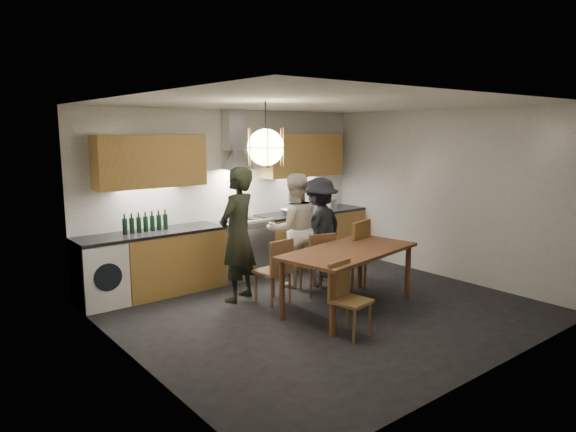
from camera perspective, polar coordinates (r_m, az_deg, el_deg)
ground at (r=6.75m, az=4.11°, el=-10.28°), size 5.00×5.00×0.00m
room_shell at (r=6.38m, az=4.29°, el=4.30°), size 5.02×4.52×2.61m
counter_run at (r=8.12m, az=-5.12°, el=-3.57°), size 5.00×0.62×0.90m
range_stove at (r=8.10m, az=-5.24°, el=-3.66°), size 0.90×0.60×0.92m
wall_fixtures at (r=8.00m, az=-5.87°, el=6.53°), size 4.30×0.54×1.10m
pendant_lamp at (r=5.64m, az=-2.50°, el=7.63°), size 0.43×0.43×0.70m
dining_table at (r=6.60m, az=6.78°, el=-4.48°), size 2.00×1.24×0.79m
chair_back_left at (r=6.80m, az=-1.27°, el=-5.68°), size 0.43×0.43×0.88m
chair_back_mid at (r=7.17m, az=3.46°, el=-4.85°), size 0.49×0.49×0.89m
chair_back_right at (r=7.36m, az=7.32°, el=-3.85°), size 0.57×0.57×1.03m
chair_front at (r=5.84m, az=6.41°, el=-8.54°), size 0.44×0.44×0.84m
person_left at (r=6.90m, az=-5.61°, el=-2.05°), size 0.78×0.67×1.81m
person_mid at (r=7.53m, az=0.67°, el=-1.56°), size 0.98×0.88×1.67m
person_right at (r=7.90m, az=3.48°, el=-1.42°), size 1.13×0.82×1.57m
mixing_bowl at (r=8.55m, az=0.35°, el=0.50°), size 0.34×0.34×0.08m
stock_pot at (r=9.19m, az=4.83°, el=1.29°), size 0.21×0.21×0.15m
wine_bottles at (r=7.33m, az=-15.55°, el=-0.63°), size 0.65×0.07×0.28m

